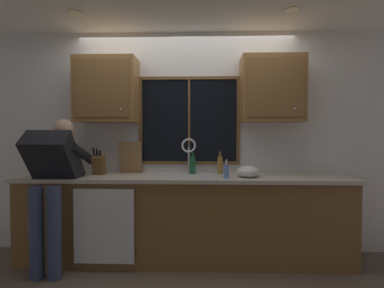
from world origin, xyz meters
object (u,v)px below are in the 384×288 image
object	(u,v)px
knife_block	(99,165)
soap_dispenser	(226,171)
person_standing	(53,176)
bottle_green_glass	(220,165)
mixing_bowl	(248,172)
bottle_tall_clear	(193,164)
cutting_board	(130,157)

from	to	relation	value
knife_block	soap_dispenser	distance (m)	1.41
person_standing	soap_dispenser	world-z (taller)	person_standing
person_standing	bottle_green_glass	size ratio (longest dim) A/B	5.95
mixing_bowl	bottle_tall_clear	xyz separation A→B (m)	(-0.58, 0.24, 0.05)
soap_dispenser	bottle_tall_clear	size ratio (longest dim) A/B	0.77
cutting_board	soap_dispenser	bearing A→B (deg)	-20.73
mixing_bowl	bottle_green_glass	bearing A→B (deg)	138.77
knife_block	person_standing	bearing A→B (deg)	-133.21
knife_block	mixing_bowl	distance (m)	1.63
knife_block	cutting_board	xyz separation A→B (m)	(0.32, 0.15, 0.07)
soap_dispenser	bottle_tall_clear	bearing A→B (deg)	134.29
knife_block	soap_dispenser	xyz separation A→B (m)	(1.39, -0.25, -0.03)
cutting_board	bottle_tall_clear	size ratio (longest dim) A/B	1.44
mixing_bowl	soap_dispenser	bearing A→B (deg)	-154.14
bottle_green_glass	bottle_tall_clear	distance (m)	0.31
bottle_tall_clear	person_standing	bearing A→B (deg)	-161.34
bottle_tall_clear	cutting_board	bearing A→B (deg)	176.30
person_standing	bottle_tall_clear	xyz separation A→B (m)	(1.37, 0.46, 0.08)
person_standing	knife_block	size ratio (longest dim) A/B	4.76
person_standing	bottle_green_glass	xyz separation A→B (m)	(1.68, 0.46, 0.08)
person_standing	mixing_bowl	xyz separation A→B (m)	(1.96, 0.22, 0.03)
soap_dispenser	bottle_green_glass	xyz separation A→B (m)	(-0.04, 0.36, 0.03)
soap_dispenser	bottle_green_glass	size ratio (longest dim) A/B	0.77
person_standing	soap_dispenser	xyz separation A→B (m)	(1.72, 0.11, 0.05)
cutting_board	bottle_green_glass	bearing A→B (deg)	-2.68
mixing_bowl	bottle_tall_clear	distance (m)	0.63
cutting_board	soap_dispenser	distance (m)	1.15
person_standing	soap_dispenser	distance (m)	1.72
soap_dispenser	mixing_bowl	bearing A→B (deg)	25.86
cutting_board	bottle_green_glass	xyz separation A→B (m)	(1.03, -0.05, -0.07)
bottle_green_glass	bottle_tall_clear	bearing A→B (deg)	179.71
person_standing	bottle_tall_clear	bearing A→B (deg)	18.66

